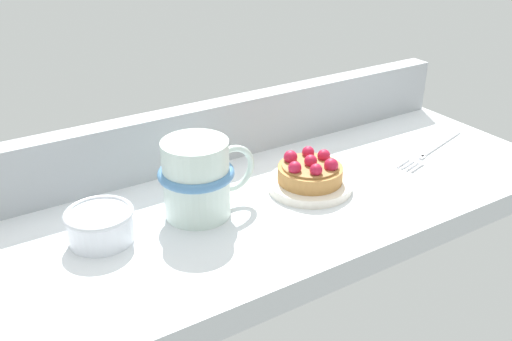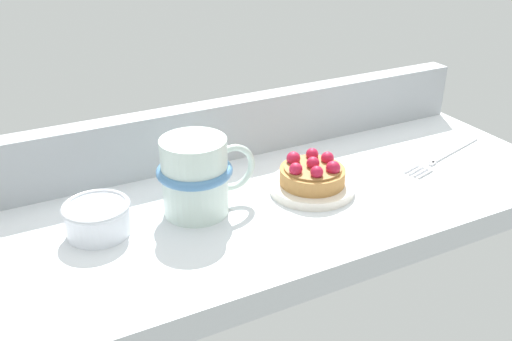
{
  "view_description": "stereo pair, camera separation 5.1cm",
  "coord_description": "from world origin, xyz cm",
  "px_view_note": "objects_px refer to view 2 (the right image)",
  "views": [
    {
      "loc": [
        -36.14,
        -52.42,
        35.86
      ],
      "look_at": [
        -3.14,
        0.45,
        4.24
      ],
      "focal_mm": 39.84,
      "sensor_mm": 36.0,
      "label": 1
    },
    {
      "loc": [
        -31.67,
        -54.96,
        35.86
      ],
      "look_at": [
        -3.14,
        0.45,
        4.24
      ],
      "focal_mm": 39.84,
      "sensor_mm": 36.0,
      "label": 2
    }
  ],
  "objects_px": {
    "dessert_fork": "(445,156)",
    "sugar_bowl": "(97,218)",
    "dessert_plate": "(312,187)",
    "raspberry_tart": "(313,173)",
    "coffee_mug": "(196,175)"
  },
  "relations": [
    {
      "from": "dessert_fork",
      "to": "raspberry_tart",
      "type": "bearing_deg",
      "value": 178.73
    },
    {
      "from": "dessert_fork",
      "to": "sugar_bowl",
      "type": "bearing_deg",
      "value": 176.38
    },
    {
      "from": "sugar_bowl",
      "to": "raspberry_tart",
      "type": "bearing_deg",
      "value": -5.57
    },
    {
      "from": "raspberry_tart",
      "to": "sugar_bowl",
      "type": "height_order",
      "value": "raspberry_tart"
    },
    {
      "from": "dessert_plate",
      "to": "dessert_fork",
      "type": "height_order",
      "value": "dessert_plate"
    },
    {
      "from": "coffee_mug",
      "to": "sugar_bowl",
      "type": "height_order",
      "value": "coffee_mug"
    },
    {
      "from": "dessert_fork",
      "to": "sugar_bowl",
      "type": "relative_size",
      "value": 2.31
    },
    {
      "from": "dessert_fork",
      "to": "sugar_bowl",
      "type": "distance_m",
      "value": 0.5
    },
    {
      "from": "dessert_plate",
      "to": "sugar_bowl",
      "type": "height_order",
      "value": "sugar_bowl"
    },
    {
      "from": "dessert_plate",
      "to": "sugar_bowl",
      "type": "relative_size",
      "value": 1.44
    },
    {
      "from": "dessert_plate",
      "to": "dessert_fork",
      "type": "distance_m",
      "value": 0.23
    },
    {
      "from": "dessert_plate",
      "to": "raspberry_tart",
      "type": "relative_size",
      "value": 1.31
    },
    {
      "from": "sugar_bowl",
      "to": "dessert_plate",
      "type": "bearing_deg",
      "value": -5.58
    },
    {
      "from": "dessert_fork",
      "to": "sugar_bowl",
      "type": "height_order",
      "value": "sugar_bowl"
    },
    {
      "from": "dessert_fork",
      "to": "dessert_plate",
      "type": "bearing_deg",
      "value": 178.73
    }
  ]
}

